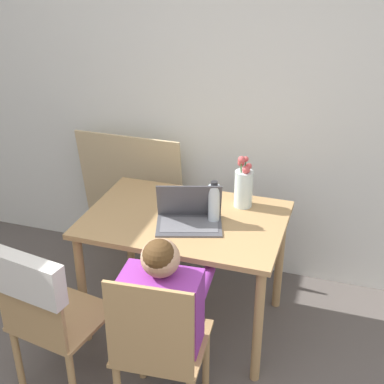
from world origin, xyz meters
name	(u,v)px	position (x,y,z in m)	size (l,w,h in m)	color
wall_back	(242,90)	(0.00, 2.23, 1.25)	(6.40, 0.05, 2.50)	silver
dining_table	(185,232)	(-0.13, 1.51, 0.63)	(1.09, 0.74, 0.72)	tan
chair_occupied	(159,348)	(-0.01, 0.79, 0.45)	(0.43, 0.43, 0.87)	tan
chair_spare	(42,303)	(-0.57, 0.76, 0.59)	(0.46, 0.49, 0.88)	tan
person_seated	(165,303)	(-0.02, 0.91, 0.61)	(0.39, 0.45, 0.98)	purple
laptop	(189,215)	(-0.08, 1.45, 0.77)	(0.40, 0.33, 0.22)	#4C4C51
flower_vase	(244,186)	(0.14, 1.74, 0.84)	(0.10, 0.10, 0.31)	silver
water_bottle	(214,203)	(0.03, 1.51, 0.83)	(0.06, 0.06, 0.24)	silver
cardboard_panel	(133,197)	(-0.70, 2.10, 0.47)	(0.73, 0.15, 0.94)	tan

